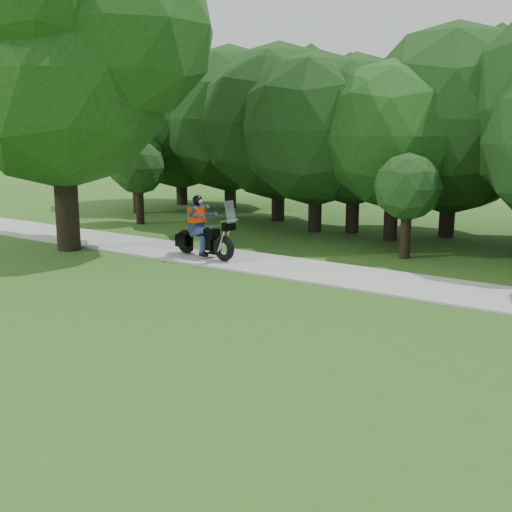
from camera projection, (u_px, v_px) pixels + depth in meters
The scene contains 4 objects.
ground at pixel (212, 425), 7.96m from camera, with size 100.00×100.00×0.00m, color #355618.
walkway at pixel (432, 289), 14.42m from camera, with size 60.00×2.20×0.06m, color #A1A19B.
big_tree_west at pixel (66, 48), 18.15m from camera, with size 8.64×6.56×9.96m.
touring_motorcycle at pixel (201, 235), 17.63m from camera, with size 2.23×0.86×1.70m.
Camera 1 is at (4.61, -5.78, 3.68)m, focal length 45.00 mm.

